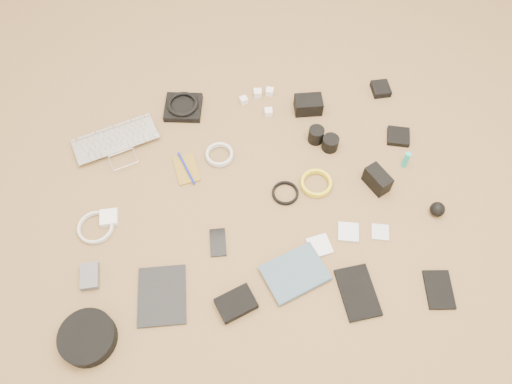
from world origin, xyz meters
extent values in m
cube|color=olive|center=(0.00, 0.00, -0.02)|extent=(4.00, 4.00, 0.04)
imported|color=silver|center=(-0.46, 0.33, 0.01)|extent=(0.38, 0.31, 0.03)
cube|color=black|center=(-0.19, 0.50, 0.01)|extent=(0.18, 0.17, 0.03)
torus|color=black|center=(-0.19, 0.50, 0.04)|extent=(0.14, 0.14, 0.02)
cube|color=white|center=(0.07, 0.49, 0.01)|extent=(0.04, 0.04, 0.03)
cube|color=white|center=(0.13, 0.51, 0.02)|extent=(0.04, 0.04, 0.03)
cube|color=white|center=(0.19, 0.51, 0.01)|extent=(0.04, 0.04, 0.03)
cube|color=white|center=(0.16, 0.40, 0.01)|extent=(0.04, 0.04, 0.03)
cube|color=black|center=(0.33, 0.40, 0.03)|extent=(0.12, 0.09, 0.07)
cube|color=black|center=(0.66, 0.44, 0.01)|extent=(0.08, 0.09, 0.03)
cube|color=olive|center=(-0.21, 0.19, 0.00)|extent=(0.10, 0.14, 0.01)
cylinder|color=#13209B|center=(-0.21, 0.19, 0.01)|extent=(0.05, 0.16, 0.01)
torus|color=silver|center=(-0.08, 0.23, 0.01)|extent=(0.14, 0.14, 0.01)
cylinder|color=black|center=(0.32, 0.24, 0.03)|extent=(0.08, 0.08, 0.07)
cylinder|color=black|center=(0.37, 0.19, 0.03)|extent=(0.07, 0.07, 0.06)
cube|color=black|center=(0.65, 0.18, 0.01)|extent=(0.11, 0.11, 0.02)
cube|color=white|center=(-0.52, 0.03, 0.01)|extent=(0.07, 0.07, 0.03)
torus|color=silver|center=(-0.57, 0.00, 0.01)|extent=(0.17, 0.17, 0.01)
torus|color=black|center=(0.14, 0.01, 0.00)|extent=(0.11, 0.11, 0.01)
torus|color=yellow|center=(0.27, 0.03, 0.01)|extent=(0.15, 0.15, 0.01)
cube|color=black|center=(0.49, -0.01, 0.04)|extent=(0.09, 0.12, 0.08)
cylinder|color=#1BB59F|center=(0.63, 0.05, 0.04)|extent=(0.02, 0.02, 0.08)
cube|color=#545459|center=(-0.59, -0.19, 0.01)|extent=(0.06, 0.10, 0.03)
cube|color=black|center=(-0.36, -0.30, 0.00)|extent=(0.18, 0.22, 0.01)
cube|color=black|center=(-0.14, -0.14, 0.00)|extent=(0.07, 0.11, 0.01)
cube|color=silver|center=(0.22, -0.22, 0.01)|extent=(0.09, 0.09, 0.01)
cube|color=silver|center=(0.34, -0.19, 0.01)|extent=(0.09, 0.09, 0.01)
cube|color=silver|center=(0.45, -0.21, 0.00)|extent=(0.08, 0.08, 0.01)
sphere|color=black|center=(0.68, -0.17, 0.03)|extent=(0.06, 0.06, 0.06)
cylinder|color=black|center=(-0.60, -0.40, 0.03)|extent=(0.21, 0.21, 0.05)
cube|color=black|center=(-0.11, -0.38, 0.02)|extent=(0.15, 0.12, 0.03)
imported|color=#3C5466|center=(0.13, -0.39, 0.01)|extent=(0.25, 0.21, 0.02)
cube|color=black|center=(0.30, -0.42, 0.01)|extent=(0.12, 0.19, 0.01)
cube|color=black|center=(0.58, -0.46, 0.01)|extent=(0.11, 0.15, 0.01)
camera|label=1|loc=(-0.14, -0.90, 1.65)|focal=35.00mm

